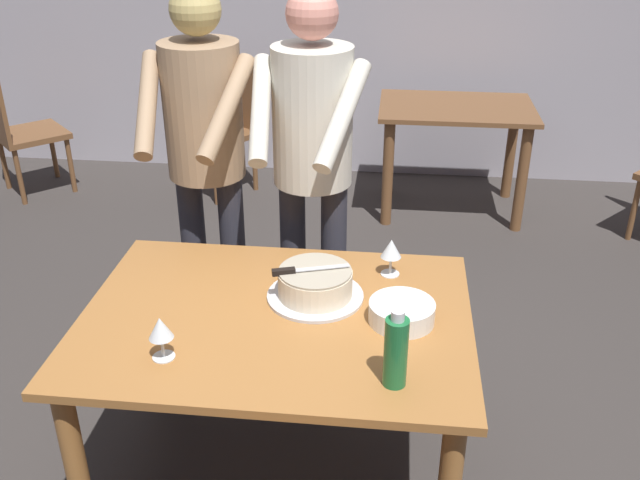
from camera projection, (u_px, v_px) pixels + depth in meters
ground_plane at (281, 478)px, 2.74m from camera, size 14.00×14.00×0.00m
main_dining_table at (277, 343)px, 2.45m from camera, size 1.32×0.97×0.75m
cake_on_platter at (315, 285)px, 2.47m from camera, size 0.34×0.34×0.11m
cake_knife at (295, 271)px, 2.43m from camera, size 0.26×0.10×0.02m
plate_stack at (402, 312)px, 2.35m from camera, size 0.22×0.22×0.07m
wine_glass_near at (391, 250)px, 2.59m from camera, size 0.08×0.08×0.14m
wine_glass_far at (161, 329)px, 2.14m from camera, size 0.08×0.08×0.14m
water_bottle at (396, 351)px, 2.02m from camera, size 0.07×0.07×0.25m
person_cutting_cake at (312, 153)px, 2.86m from camera, size 0.46×0.57×1.72m
person_standing_beside at (205, 147)px, 2.93m from camera, size 0.47×0.56×1.72m
background_table at (455, 130)px, 4.69m from camera, size 1.00×0.70×0.74m
background_chair_0 at (19, 128)px, 4.99m from camera, size 0.62×0.62×0.90m
background_chair_2 at (225, 123)px, 5.08m from camera, size 0.62×0.62×0.90m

